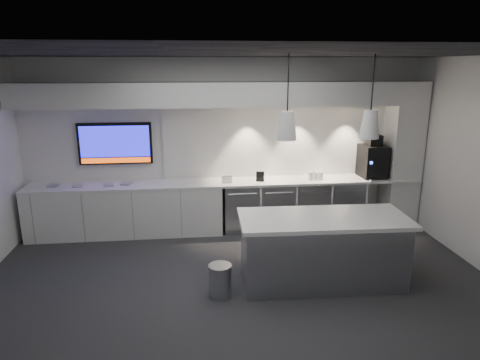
{
  "coord_description": "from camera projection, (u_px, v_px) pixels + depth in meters",
  "views": [
    {
      "loc": [
        -0.57,
        -5.03,
        2.87
      ],
      "look_at": [
        0.12,
        1.1,
        1.21
      ],
      "focal_mm": 32.0,
      "sensor_mm": 36.0,
      "label": 1
    }
  ],
  "objects": [
    {
      "name": "floor",
      "position": [
        241.0,
        290.0,
        5.63
      ],
      "size": [
        7.0,
        7.0,
        0.0
      ],
      "primitive_type": "plane",
      "color": "#2D2D2F",
      "rests_on": "ground"
    },
    {
      "name": "ceiling",
      "position": [
        241.0,
        53.0,
        4.85
      ],
      "size": [
        7.0,
        7.0,
        0.0
      ],
      "primitive_type": "plane",
      "rotation": [
        3.14,
        0.0,
        0.0
      ],
      "color": "black",
      "rests_on": "wall_back"
    },
    {
      "name": "wall_back",
      "position": [
        225.0,
        144.0,
        7.64
      ],
      "size": [
        7.0,
        0.0,
        7.0
      ],
      "primitive_type": "plane",
      "rotation": [
        1.57,
        0.0,
        0.0
      ],
      "color": "white",
      "rests_on": "floor"
    },
    {
      "name": "wall_front",
      "position": [
        283.0,
        278.0,
        2.84
      ],
      "size": [
        7.0,
        0.0,
        7.0
      ],
      "primitive_type": "plane",
      "rotation": [
        -1.57,
        0.0,
        0.0
      ],
      "color": "white",
      "rests_on": "floor"
    },
    {
      "name": "back_counter",
      "position": [
        227.0,
        182.0,
        7.49
      ],
      "size": [
        6.8,
        0.65,
        0.04
      ],
      "primitive_type": "cube",
      "color": "white",
      "rests_on": "left_base_cabinets"
    },
    {
      "name": "left_base_cabinets",
      "position": [
        126.0,
        210.0,
        7.42
      ],
      "size": [
        3.3,
        0.63,
        0.86
      ],
      "primitive_type": "cube",
      "color": "white",
      "rests_on": "floor"
    },
    {
      "name": "fridge_unit_a",
      "position": [
        241.0,
        207.0,
        7.63
      ],
      "size": [
        0.6,
        0.61,
        0.85
      ],
      "primitive_type": "cube",
      "color": "#9B9EA4",
      "rests_on": "floor"
    },
    {
      "name": "fridge_unit_b",
      "position": [
        275.0,
        205.0,
        7.7
      ],
      "size": [
        0.6,
        0.61,
        0.85
      ],
      "primitive_type": "cube",
      "color": "#9B9EA4",
      "rests_on": "floor"
    },
    {
      "name": "fridge_unit_c",
      "position": [
        309.0,
        204.0,
        7.77
      ],
      "size": [
        0.6,
        0.61,
        0.85
      ],
      "primitive_type": "cube",
      "color": "#9B9EA4",
      "rests_on": "floor"
    },
    {
      "name": "fridge_unit_d",
      "position": [
        343.0,
        203.0,
        7.84
      ],
      "size": [
        0.6,
        0.61,
        0.85
      ],
      "primitive_type": "cube",
      "color": "#9B9EA4",
      "rests_on": "floor"
    },
    {
      "name": "backsplash",
      "position": [
        291.0,
        140.0,
        7.74
      ],
      "size": [
        4.6,
        0.03,
        1.3
      ],
      "primitive_type": "cube",
      "color": "white",
      "rests_on": "wall_back"
    },
    {
      "name": "soffit",
      "position": [
        226.0,
        94.0,
        7.12
      ],
      "size": [
        6.9,
        0.6,
        0.4
      ],
      "primitive_type": "cube",
      "color": "white",
      "rests_on": "wall_back"
    },
    {
      "name": "column",
      "position": [
        402.0,
        155.0,
        7.75
      ],
      "size": [
        0.55,
        0.55,
        2.6
      ],
      "primitive_type": "cube",
      "color": "white",
      "rests_on": "floor"
    },
    {
      "name": "wall_tv",
      "position": [
        115.0,
        144.0,
        7.37
      ],
      "size": [
        1.25,
        0.07,
        0.72
      ],
      "color": "black",
      "rests_on": "wall_back"
    },
    {
      "name": "island",
      "position": [
        322.0,
        250.0,
        5.73
      ],
      "size": [
        2.25,
        1.02,
        0.94
      ],
      "rotation": [
        0.0,
        0.0,
        -0.03
      ],
      "color": "#9B9EA4",
      "rests_on": "floor"
    },
    {
      "name": "bin",
      "position": [
        220.0,
        280.0,
        5.46
      ],
      "size": [
        0.36,
        0.36,
        0.42
      ],
      "primitive_type": "cylinder",
      "rotation": [
        0.0,
        0.0,
        0.26
      ],
      "color": "#9B9EA4",
      "rests_on": "floor"
    },
    {
      "name": "coffee_machine",
      "position": [
        373.0,
        160.0,
        7.71
      ],
      "size": [
        0.44,
        0.61,
        0.77
      ],
      "rotation": [
        0.0,
        0.0,
        0.04
      ],
      "color": "black",
      "rests_on": "back_counter"
    },
    {
      "name": "sign_black",
      "position": [
        260.0,
        177.0,
        7.45
      ],
      "size": [
        0.14,
        0.04,
        0.18
      ],
      "primitive_type": "cube",
      "rotation": [
        0.0,
        0.0,
        -0.13
      ],
      "color": "black",
      "rests_on": "back_counter"
    },
    {
      "name": "sign_white",
      "position": [
        227.0,
        179.0,
        7.35
      ],
      "size": [
        0.18,
        0.03,
        0.14
      ],
      "primitive_type": "cube",
      "rotation": [
        0.0,
        0.0,
        0.07
      ],
      "color": "white",
      "rests_on": "back_counter"
    },
    {
      "name": "cup_cluster",
      "position": [
        316.0,
        175.0,
        7.6
      ],
      "size": [
        0.26,
        0.16,
        0.14
      ],
      "primitive_type": null,
      "color": "silver",
      "rests_on": "back_counter"
    },
    {
      "name": "tray_a",
      "position": [
        53.0,
        186.0,
        7.16
      ],
      "size": [
        0.17,
        0.17,
        0.02
      ],
      "primitive_type": "cube",
      "rotation": [
        0.0,
        0.0,
        -0.09
      ],
      "color": "#999999",
      "rests_on": "back_counter"
    },
    {
      "name": "tray_b",
      "position": [
        78.0,
        186.0,
        7.15
      ],
      "size": [
        0.19,
        0.19,
        0.02
      ],
      "primitive_type": "cube",
      "rotation": [
        0.0,
        0.0,
        0.24
      ],
      "color": "#999999",
      "rests_on": "back_counter"
    },
    {
      "name": "tray_c",
      "position": [
        108.0,
        185.0,
        7.2
      ],
      "size": [
        0.2,
        0.2,
        0.02
      ],
      "primitive_type": "cube",
      "rotation": [
        0.0,
        0.0,
        0.26
      ],
      "color": "#999999",
      "rests_on": "back_counter"
    },
    {
      "name": "tray_d",
      "position": [
        126.0,
        184.0,
        7.27
      ],
      "size": [
        0.2,
        0.2,
        0.02
      ],
      "primitive_type": "cube",
      "rotation": [
        0.0,
        0.0,
        -0.28
      ],
      "color": "#999999",
      "rests_on": "back_counter"
    },
    {
      "name": "pendant_left",
      "position": [
        287.0,
        125.0,
        5.24
      ],
      "size": [
        0.25,
        0.25,
        1.05
      ],
      "color": "white",
      "rests_on": "ceiling"
    },
    {
      "name": "pendant_right",
      "position": [
        370.0,
        124.0,
        5.35
      ],
      "size": [
        0.25,
        0.25,
        1.05
      ],
      "color": "white",
      "rests_on": "ceiling"
    }
  ]
}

